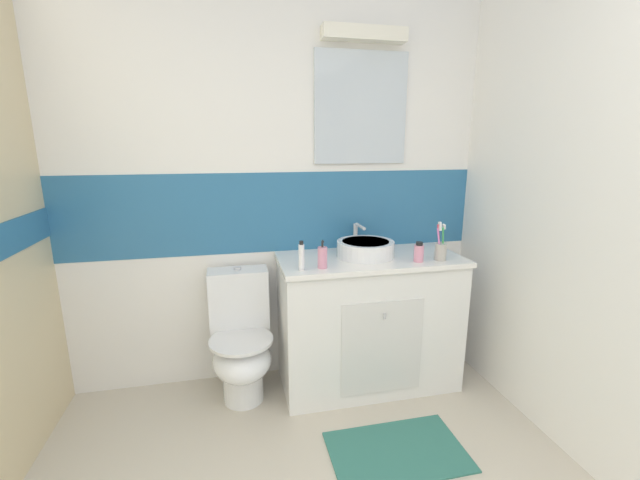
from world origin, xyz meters
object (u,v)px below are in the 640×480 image
object	(u,v)px
sink_basin	(365,248)
lotion_bottle_short	(419,252)
toothbrush_cup	(440,250)
toilet	(241,341)
toothpaste_tube_upright	(301,256)
soap_dispenser	(322,257)

from	to	relation	value
sink_basin	lotion_bottle_short	distance (m)	0.32
sink_basin	toothbrush_cup	bearing A→B (deg)	-23.56
toothbrush_cup	toilet	bearing A→B (deg)	171.53
toothbrush_cup	toothpaste_tube_upright	bearing A→B (deg)	-179.05
toothpaste_tube_upright	lotion_bottle_short	size ratio (longest dim) A/B	1.39
toothbrush_cup	sink_basin	bearing A→B (deg)	156.44
sink_basin	toothbrush_cup	xyz separation A→B (m)	(0.41, -0.18, 0.01)
toilet	lotion_bottle_short	distance (m)	1.18
toothbrush_cup	lotion_bottle_short	bearing A→B (deg)	-179.65
toilet	soap_dispenser	bearing A→B (deg)	-20.79
sink_basin	lotion_bottle_short	bearing A→B (deg)	-33.61
soap_dispenser	lotion_bottle_short	xyz separation A→B (m)	(0.58, -0.00, -0.01)
toothpaste_tube_upright	lotion_bottle_short	xyz separation A→B (m)	(0.70, 0.01, -0.02)
toothbrush_cup	soap_dispenser	distance (m)	0.72
toilet	toothpaste_tube_upright	world-z (taller)	toothpaste_tube_upright
sink_basin	toilet	bearing A→B (deg)	-179.86
toothbrush_cup	soap_dispenser	bearing A→B (deg)	179.96
toilet	soap_dispenser	size ratio (longest dim) A/B	4.96
toilet	soap_dispenser	xyz separation A→B (m)	(0.46, -0.17, 0.55)
toilet	toothpaste_tube_upright	distance (m)	0.68
sink_basin	toothbrush_cup	distance (m)	0.44
sink_basin	toothpaste_tube_upright	xyz separation A→B (m)	(-0.43, -0.19, 0.03)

